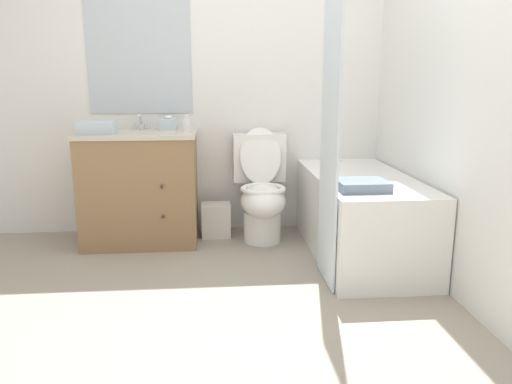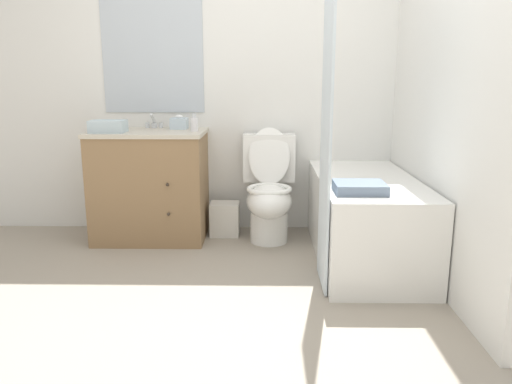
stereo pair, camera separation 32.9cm
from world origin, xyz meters
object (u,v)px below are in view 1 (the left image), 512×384
(bathtub, at_px, (360,215))
(tissue_box, at_px, (168,124))
(toilet, at_px, (262,191))
(bath_towel_folded, at_px, (362,185))
(vanity_cabinet, at_px, (141,186))
(hand_towel_folded, at_px, (97,128))
(wastebasket, at_px, (216,220))
(sink_faucet, at_px, (141,125))
(soap_dispenser, at_px, (186,124))

(bathtub, distance_m, tissue_box, 1.62)
(toilet, bearing_deg, bath_towel_folded, -58.28)
(vanity_cabinet, height_order, bath_towel_folded, vanity_cabinet)
(bath_towel_folded, bearing_deg, vanity_cabinet, 148.50)
(bathtub, relative_size, bath_towel_folded, 4.87)
(hand_towel_folded, bearing_deg, wastebasket, 13.39)
(sink_faucet, relative_size, hand_towel_folded, 0.56)
(sink_faucet, xyz_separation_m, bathtub, (1.59, -0.66, -0.59))
(sink_faucet, relative_size, bathtub, 0.10)
(toilet, bearing_deg, sink_faucet, 165.28)
(sink_faucet, xyz_separation_m, soap_dispenser, (0.36, -0.24, 0.02))
(soap_dispenser, distance_m, hand_towel_folded, 0.63)
(vanity_cabinet, relative_size, bathtub, 0.59)
(hand_towel_folded, distance_m, bath_towel_folded, 1.91)
(sink_faucet, relative_size, soap_dispenser, 1.06)
(vanity_cabinet, relative_size, bath_towel_folded, 2.88)
(vanity_cabinet, xyz_separation_m, soap_dispenser, (0.36, -0.03, 0.47))
(vanity_cabinet, height_order, bathtub, vanity_cabinet)
(bathtub, bearing_deg, soap_dispenser, 161.53)
(sink_faucet, height_order, toilet, sink_faucet)
(bath_towel_folded, bearing_deg, toilet, 121.72)
(toilet, xyz_separation_m, tissue_box, (-0.71, 0.18, 0.51))
(hand_towel_folded, bearing_deg, bathtub, -9.71)
(toilet, height_order, bathtub, toilet)
(bathtub, height_order, hand_towel_folded, hand_towel_folded)
(vanity_cabinet, distance_m, tissue_box, 0.53)
(sink_faucet, distance_m, hand_towel_folded, 0.43)
(sink_faucet, distance_m, wastebasket, 0.96)
(tissue_box, height_order, bath_towel_folded, tissue_box)
(sink_faucet, xyz_separation_m, wastebasket, (0.57, -0.14, -0.75))
(bathtub, distance_m, hand_towel_folded, 1.98)
(wastebasket, distance_m, soap_dispenser, 0.81)
(tissue_box, xyz_separation_m, bath_towel_folded, (1.24, -1.04, -0.29))
(soap_dispenser, xyz_separation_m, hand_towel_folded, (-0.63, -0.09, -0.01))
(vanity_cabinet, xyz_separation_m, sink_faucet, (-0.00, 0.21, 0.45))
(vanity_cabinet, distance_m, hand_towel_folded, 0.55)
(bathtub, relative_size, wastebasket, 5.50)
(hand_towel_folded, bearing_deg, tissue_box, 29.56)
(hand_towel_folded, height_order, bath_towel_folded, hand_towel_folded)
(toilet, distance_m, soap_dispenser, 0.77)
(sink_faucet, xyz_separation_m, tissue_box, (0.22, -0.06, 0.01))
(toilet, bearing_deg, bathtub, -31.73)
(toilet, distance_m, tissue_box, 0.89)
(wastebasket, distance_m, hand_towel_folded, 1.15)
(bathtub, distance_m, wastebasket, 1.16)
(vanity_cabinet, relative_size, wastebasket, 3.25)
(bath_towel_folded, bearing_deg, wastebasket, 132.60)
(tissue_box, relative_size, soap_dispenser, 0.97)
(sink_faucet, height_order, bath_towel_folded, sink_faucet)
(sink_faucet, bearing_deg, bathtub, -22.35)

